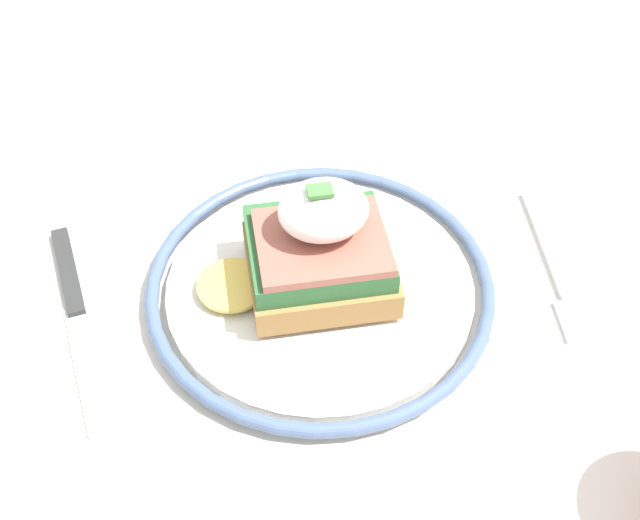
{
  "coord_description": "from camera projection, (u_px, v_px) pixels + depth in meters",
  "views": [
    {
      "loc": [
        0.05,
        0.34,
        1.18
      ],
      "look_at": [
        -0.01,
        -0.02,
        0.78
      ],
      "focal_mm": 45.0,
      "sensor_mm": 36.0,
      "label": 1
    }
  ],
  "objects": [
    {
      "name": "dining_table",
      "position": [
        314.0,
        417.0,
        0.65
      ],
      "size": [
        0.99,
        0.67,
        0.75
      ],
      "color": "beige",
      "rests_on": "ground_plane"
    },
    {
      "name": "plate",
      "position": [
        320.0,
        286.0,
        0.56
      ],
      "size": [
        0.24,
        0.24,
        0.02
      ],
      "color": "silver",
      "rests_on": "dining_table"
    },
    {
      "name": "sandwich",
      "position": [
        319.0,
        248.0,
        0.54
      ],
      "size": [
        0.13,
        0.09,
        0.08
      ],
      "color": "#9E703D",
      "rests_on": "plate"
    },
    {
      "name": "fork",
      "position": [
        556.0,
        270.0,
        0.58
      ],
      "size": [
        0.03,
        0.15,
        0.0
      ],
      "color": "silver",
      "rests_on": "dining_table"
    },
    {
      "name": "knife",
      "position": [
        76.0,
        307.0,
        0.56
      ],
      "size": [
        0.05,
        0.18,
        0.01
      ],
      "color": "#2D2D2D",
      "rests_on": "dining_table"
    },
    {
      "name": "napkin",
      "position": [
        5.0,
        151.0,
        0.67
      ],
      "size": [
        0.13,
        0.15,
        0.01
      ],
      "primitive_type": "cube",
      "rotation": [
        0.0,
        0.0,
        -0.18
      ],
      "color": "silver",
      "rests_on": "dining_table"
    }
  ]
}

